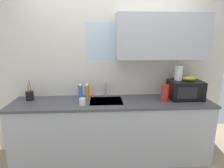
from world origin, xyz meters
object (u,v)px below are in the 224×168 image
Objects in this scene: paper_towel_roll at (179,73)px; dish_soap_bottle_blue at (80,91)px; banana_bunch at (190,78)px; mug_white at (82,102)px; microwave at (185,90)px; dish_soap_bottle_orange at (87,91)px; cereal_canister at (165,93)px; utensil_crock at (30,95)px.

dish_soap_bottle_blue is at bearing 178.21° from paper_towel_roll.
dish_soap_bottle_blue is at bearing 176.57° from banana_bunch.
microwave is at bearing 7.25° from mug_white.
microwave is 0.27m from paper_towel_roll.
paper_towel_roll is 1.37m from dish_soap_bottle_orange.
banana_bunch is (0.05, 0.00, 0.17)m from microwave.
cereal_canister reaches higher than mug_white.
mug_white is (-0.04, -0.32, -0.06)m from dish_soap_bottle_orange.
cereal_canister is at bearing -11.61° from dish_soap_bottle_orange.
dish_soap_bottle_orange is 0.82m from utensil_crock.
utensil_crock is at bearing -176.04° from dish_soap_bottle_orange.
dish_soap_bottle_orange is at bearing 176.74° from paper_towel_roll.
utensil_crock is at bearing 179.47° from paper_towel_roll.
utensil_crock reaches higher than mug_white.
mug_white is (-1.38, -0.24, -0.33)m from paper_towel_roll.
banana_bunch is 1.51m from dish_soap_bottle_orange.
microwave is 4.84× the size of mug_white.
utensil_crock reaches higher than dish_soap_bottle_orange.
utensil_crock is at bearing 178.27° from banana_bunch.
cereal_canister is (-0.39, -0.10, -0.19)m from banana_bunch.
dish_soap_bottle_blue is at bearing 170.73° from cereal_canister.
cereal_canister is at bearing -165.62° from banana_bunch.
dish_soap_bottle_blue is 0.73m from utensil_crock.
banana_bunch is 0.84× the size of dish_soap_bottle_blue.
utensil_crock is (-0.78, 0.26, 0.02)m from mug_white.
microwave is 2.09× the size of paper_towel_roll.
mug_white is at bearing -79.52° from dish_soap_bottle_blue.
utensil_crock is (-2.31, 0.07, -0.23)m from banana_bunch.
banana_bunch reaches higher than dish_soap_bottle_blue.
cereal_canister is at bearing -163.83° from microwave.
banana_bunch is 0.68× the size of utensil_crock.
paper_towel_roll is 1.46m from dish_soap_bottle_blue.
paper_towel_roll is (-0.15, 0.05, 0.08)m from banana_bunch.
dish_soap_bottle_orange is at bearing 82.79° from mug_white.
mug_white is (0.05, -0.28, -0.06)m from dish_soap_bottle_blue.
utensil_crock is (-1.92, 0.17, -0.05)m from cereal_canister.
banana_bunch is at bearing -3.43° from dish_soap_bottle_blue.
dish_soap_bottle_orange is 0.32m from mug_white.
microwave is 1.95× the size of cereal_canister.
microwave is at bearing -5.07° from dish_soap_bottle_orange.
cereal_canister is (-0.24, -0.15, -0.26)m from paper_towel_roll.
mug_white is at bearing -97.21° from dish_soap_bottle_orange.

